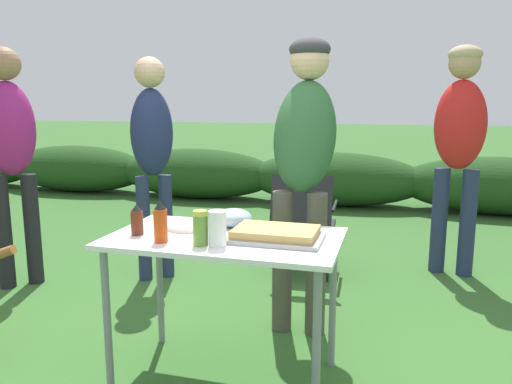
{
  "coord_description": "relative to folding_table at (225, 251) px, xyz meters",
  "views": [
    {
      "loc": [
        0.77,
        -2.18,
        1.37
      ],
      "look_at": [
        0.05,
        0.38,
        0.89
      ],
      "focal_mm": 35.0,
      "sensor_mm": 36.0,
      "label": 1
    }
  ],
  "objects": [
    {
      "name": "relish_jar",
      "position": [
        -0.05,
        -0.18,
        0.15
      ],
      "size": [
        0.07,
        0.07,
        0.16
      ],
      "color": "olive",
      "rests_on": "folding_table"
    },
    {
      "name": "bbq_sauce_bottle",
      "position": [
        -0.41,
        -0.09,
        0.15
      ],
      "size": [
        0.06,
        0.06,
        0.15
      ],
      "color": "#562314",
      "rests_on": "folding_table"
    },
    {
      "name": "mixing_bowl",
      "position": [
        -0.02,
        0.19,
        0.12
      ],
      "size": [
        0.19,
        0.19,
        0.09
      ],
      "primitive_type": "ellipsoid",
      "color": "#99B2CC",
      "rests_on": "folding_table"
    },
    {
      "name": "hot_sauce_bottle",
      "position": [
        -0.25,
        -0.18,
        0.17
      ],
      "size": [
        0.06,
        0.06,
        0.2
      ],
      "color": "#CC4214",
      "rests_on": "folding_table"
    },
    {
      "name": "standing_person_in_dark_puffer",
      "position": [
        -1.01,
        1.24,
        0.38
      ],
      "size": [
        0.39,
        0.39,
        1.7
      ],
      "rotation": [
        0.0,
        0.0,
        0.73
      ],
      "color": "#232D4C",
      "rests_on": "ground"
    },
    {
      "name": "camp_chair_green_behind_table",
      "position": [
        0.1,
        1.59,
        -0.2
      ],
      "size": [
        0.5,
        0.61,
        0.83
      ],
      "rotation": [
        0.0,
        0.0,
        0.05
      ],
      "color": "#232328",
      "rests_on": "ground"
    },
    {
      "name": "ground_plane",
      "position": [
        0.0,
        0.0,
        -0.66
      ],
      "size": [
        60.0,
        60.0,
        0.0
      ],
      "primitive_type": "plane",
      "color": "#336028"
    },
    {
      "name": "standing_person_with_beanie",
      "position": [
        0.24,
        0.75,
        0.45
      ],
      "size": [
        0.37,
        0.51,
        1.75
      ],
      "rotation": [
        0.0,
        0.0,
        0.01
      ],
      "color": "#4C473D",
      "rests_on": "ground"
    },
    {
      "name": "folding_table",
      "position": [
        0.0,
        0.0,
        0.0
      ],
      "size": [
        1.1,
        0.64,
        0.74
      ],
      "color": "white",
      "rests_on": "ground"
    },
    {
      "name": "standing_person_in_navy_coat",
      "position": [
        1.24,
        1.98,
        0.46
      ],
      "size": [
        0.43,
        0.35,
        1.79
      ],
      "rotation": [
        0.0,
        0.0,
        -0.2
      ],
      "color": "#232D4C",
      "rests_on": "ground"
    },
    {
      "name": "standing_person_in_red_jacket",
      "position": [
        -1.92,
        0.82,
        0.4
      ],
      "size": [
        0.43,
        0.44,
        1.75
      ],
      "rotation": [
        0.0,
        0.0,
        0.83
      ],
      "color": "black",
      "rests_on": "ground"
    },
    {
      "name": "food_tray",
      "position": [
        0.25,
        -0.0,
        0.1
      ],
      "size": [
        0.43,
        0.29,
        0.06
      ],
      "color": "#9E9EA3",
      "rests_on": "folding_table"
    },
    {
      "name": "plate_stack",
      "position": [
        -0.22,
        0.08,
        0.09
      ],
      "size": [
        0.21,
        0.21,
        0.02
      ],
      "primitive_type": "cylinder",
      "color": "white",
      "rests_on": "folding_table"
    },
    {
      "name": "paper_cup_stack",
      "position": [
        0.02,
        -0.17,
        0.16
      ],
      "size": [
        0.08,
        0.08,
        0.16
      ],
      "primitive_type": "cylinder",
      "color": "white",
      "rests_on": "folding_table"
    },
    {
      "name": "shrub_hedge",
      "position": [
        0.0,
        4.47,
        -0.31
      ],
      "size": [
        14.4,
        0.9,
        0.71
      ],
      "color": "#1E4219",
      "rests_on": "ground"
    }
  ]
}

